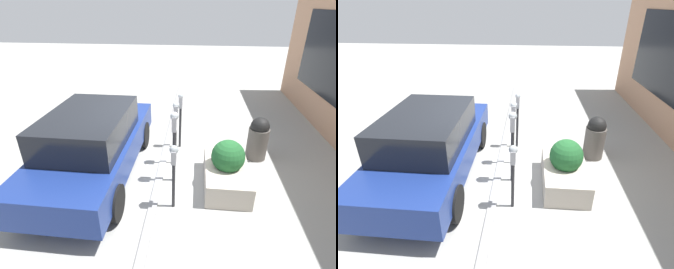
{
  "view_description": "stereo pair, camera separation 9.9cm",
  "coord_description": "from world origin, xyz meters",
  "views": [
    {
      "loc": [
        -5.04,
        -0.62,
        3.51
      ],
      "look_at": [
        0.0,
        -0.08,
        0.95
      ],
      "focal_mm": 28.0,
      "sensor_mm": 36.0,
      "label": 1
    },
    {
      "loc": [
        -5.05,
        -0.52,
        3.51
      ],
      "look_at": [
        0.0,
        -0.08,
        0.95
      ],
      "focal_mm": 28.0,
      "sensor_mm": 36.0,
      "label": 2
    }
  ],
  "objects": [
    {
      "name": "ground_plane",
      "position": [
        0.0,
        0.0,
        0.0
      ],
      "size": [
        40.0,
        40.0,
        0.0
      ],
      "primitive_type": "plane",
      "color": "#999993"
    },
    {
      "name": "parked_car_front",
      "position": [
        -0.28,
        1.5,
        0.81
      ],
      "size": [
        4.35,
        1.8,
        1.56
      ],
      "rotation": [
        0.0,
        0.0,
        -0.01
      ],
      "color": "navy",
      "rests_on": "ground_plane"
    },
    {
      "name": "trash_bin",
      "position": [
        0.82,
        -2.2,
        0.54
      ],
      "size": [
        0.49,
        0.49,
        1.08
      ],
      "color": "#514C47",
      "rests_on": "ground_plane"
    },
    {
      "name": "parking_meter_second",
      "position": [
        -0.34,
        -0.24,
        1.14
      ],
      "size": [
        0.2,
        0.17,
        1.61
      ],
      "color": "#232326",
      "rests_on": "ground_plane"
    },
    {
      "name": "parking_meter_nearest",
      "position": [
        -1.17,
        -0.31,
        0.98
      ],
      "size": [
        0.19,
        0.16,
        1.33
      ],
      "color": "#232326",
      "rests_on": "ground_plane"
    },
    {
      "name": "curb_strip",
      "position": [
        0.0,
        0.08,
        0.02
      ],
      "size": [
        13.5,
        0.16,
        0.04
      ],
      "color": "gray",
      "rests_on": "ground_plane"
    },
    {
      "name": "parking_meter_middle",
      "position": [
        0.35,
        -0.22,
        1.19
      ],
      "size": [
        0.18,
        0.15,
        1.57
      ],
      "color": "#232326",
      "rests_on": "ground_plane"
    },
    {
      "name": "parking_meter_fourth",
      "position": [
        1.19,
        -0.27,
        1.0
      ],
      "size": [
        0.15,
        0.13,
        1.49
      ],
      "color": "#232326",
      "rests_on": "ground_plane"
    },
    {
      "name": "planter_box",
      "position": [
        -0.38,
        -1.35,
        0.39
      ],
      "size": [
        1.59,
        0.89,
        1.05
      ],
      "color": "#B2A899",
      "rests_on": "ground_plane"
    }
  ]
}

